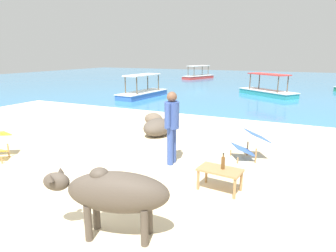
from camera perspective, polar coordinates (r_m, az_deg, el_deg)
sand_beach at (r=5.90m, az=-17.44°, el=-10.92°), size 18.00×14.00×0.04m
water_surface at (r=26.25m, az=17.14°, el=8.04°), size 60.00×36.00×0.03m
cow at (r=3.95m, az=-10.46°, el=-12.68°), size 1.75×0.89×0.98m
low_bench_table at (r=5.33m, az=10.14°, el=-8.96°), size 0.80×0.52×0.41m
bottle at (r=5.28m, az=10.74°, el=-7.07°), size 0.07×0.07×0.30m
deck_chair_far at (r=7.01m, az=15.78°, el=-3.27°), size 0.93×0.85×0.68m
person_standing at (r=6.33m, az=0.75°, el=0.71°), size 0.32×0.51×1.62m
shore_rock_large at (r=10.12m, az=-2.87°, el=1.43°), size 0.64×0.54×0.41m
shore_rock_medium at (r=8.69m, az=-2.04°, el=-0.24°), size 0.91×1.12×0.53m
boat_red at (r=29.55m, az=5.94°, el=9.75°), size 2.38×3.84×1.29m
boat_teal at (r=18.33m, az=18.91°, el=6.50°), size 3.64×3.11×1.29m
boat_blue at (r=16.80m, az=-4.98°, el=6.59°), size 1.47×3.76×1.29m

